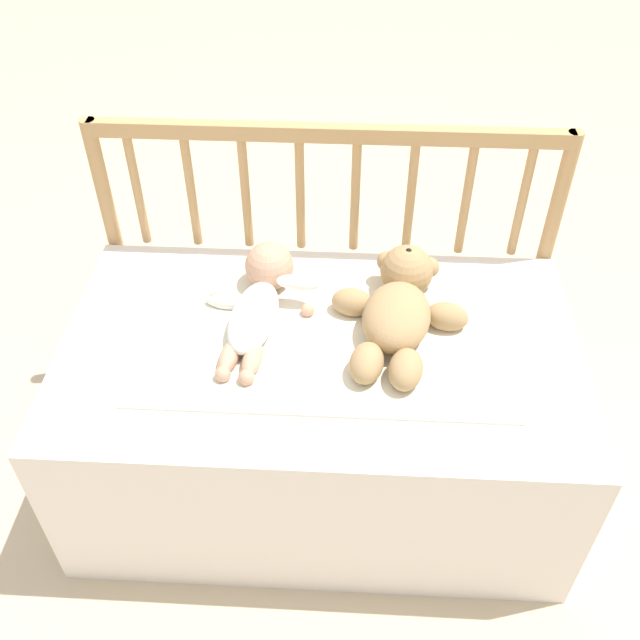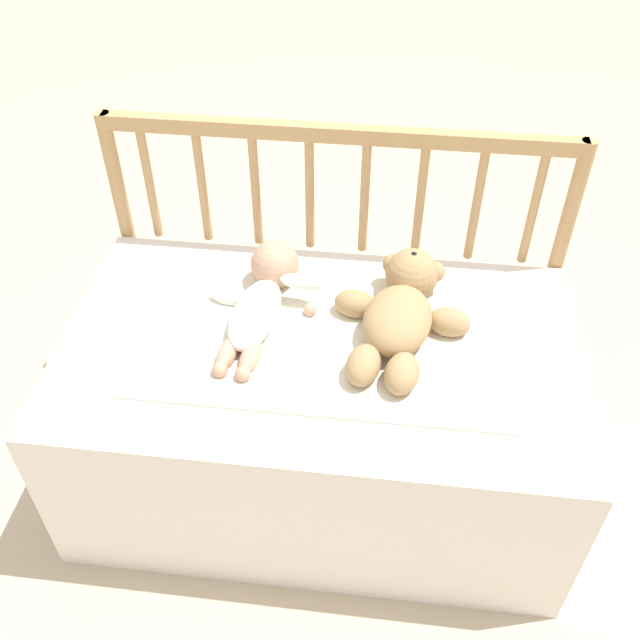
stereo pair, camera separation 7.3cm
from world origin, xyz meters
name	(u,v)px [view 1 (the left image)]	position (x,y,z in m)	size (l,w,h in m)	color
ground_plane	(320,469)	(0.00, 0.00, 0.00)	(12.00, 12.00, 0.00)	#C6B293
crib_mattress	(320,412)	(0.00, 0.00, 0.23)	(1.12, 0.66, 0.45)	white
crib_rail	(328,214)	(0.00, 0.35, 0.55)	(1.12, 0.04, 0.78)	tan
blanket	(325,330)	(0.01, 0.04, 0.45)	(0.79, 0.49, 0.01)	silver
teddy_bear	(399,307)	(0.17, 0.07, 0.50)	(0.31, 0.40, 0.12)	tan
baby	(259,299)	(-0.14, 0.09, 0.49)	(0.26, 0.39, 0.11)	white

